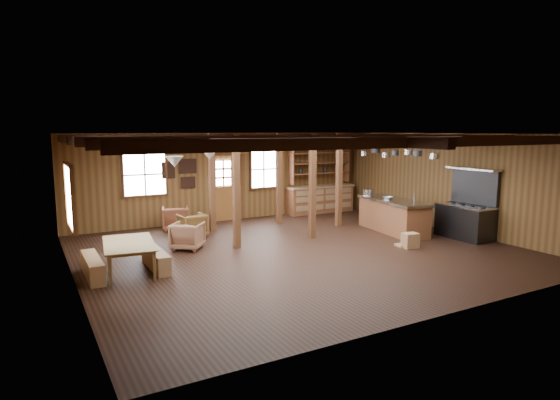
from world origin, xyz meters
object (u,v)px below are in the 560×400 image
(armchair_a, at_px, (192,225))
(armchair_c, at_px, (187,236))
(dining_table, at_px, (131,257))
(commercial_range, at_px, (467,215))
(kitchen_island, at_px, (393,215))
(armchair_b, at_px, (175,218))

(armchair_a, relative_size, armchair_c, 0.96)
(armchair_a, bearing_deg, dining_table, 46.02)
(armchair_a, bearing_deg, commercial_range, 146.60)
(kitchen_island, height_order, armchair_b, kitchen_island)
(commercial_range, height_order, armchair_c, commercial_range)
(armchair_a, bearing_deg, kitchen_island, 154.29)
(armchair_b, bearing_deg, armchair_c, 95.47)
(dining_table, height_order, armchair_b, armchair_b)
(commercial_range, height_order, dining_table, commercial_range)
(armchair_b, bearing_deg, armchair_a, 112.88)
(kitchen_island, distance_m, dining_table, 7.38)
(kitchen_island, distance_m, armchair_a, 5.67)
(commercial_range, relative_size, armchair_a, 2.72)
(armchair_a, height_order, armchair_b, armchair_b)
(armchair_c, bearing_deg, kitchen_island, -151.08)
(armchair_a, distance_m, armchair_b, 1.10)
(commercial_range, bearing_deg, dining_table, 171.83)
(commercial_range, bearing_deg, armchair_a, 149.98)
(kitchen_island, xyz_separation_m, armchair_b, (-5.39, 3.24, -0.13))
(commercial_range, distance_m, armchair_c, 7.39)
(armchair_b, bearing_deg, commercial_range, 158.82)
(commercial_range, relative_size, armchair_c, 2.61)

